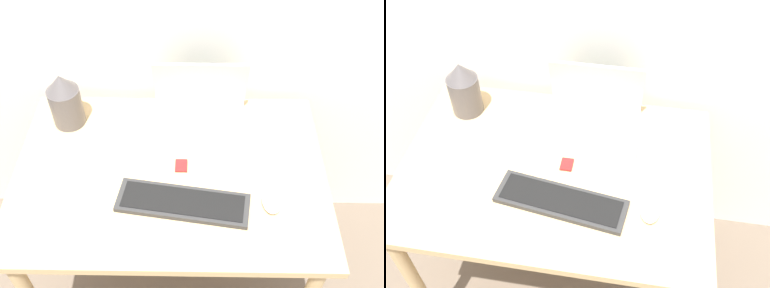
% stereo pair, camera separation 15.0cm
% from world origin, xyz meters
% --- Properties ---
extents(desk, '(1.08, 0.75, 0.76)m').
position_xyz_m(desk, '(0.00, 0.38, 0.66)').
color(desk, tan).
rests_on(desk, ground_plane).
extents(laptop, '(0.34, 0.25, 0.26)m').
position_xyz_m(laptop, '(0.10, 0.62, 0.82)').
color(laptop, silver).
rests_on(laptop, desk).
extents(keyboard, '(0.44, 0.19, 0.02)m').
position_xyz_m(keyboard, '(0.05, 0.23, 0.77)').
color(keyboard, '#2D2D2D').
rests_on(keyboard, desk).
extents(mouse, '(0.06, 0.10, 0.04)m').
position_xyz_m(mouse, '(0.34, 0.24, 0.78)').
color(mouse, white).
rests_on(mouse, desk).
extents(vase, '(0.12, 0.12, 0.22)m').
position_xyz_m(vase, '(-0.39, 0.61, 0.87)').
color(vase, '#514C4C').
rests_on(vase, desk).
extents(mp3_player, '(0.04, 0.05, 0.01)m').
position_xyz_m(mp3_player, '(0.04, 0.39, 0.77)').
color(mp3_player, red).
rests_on(mp3_player, desk).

